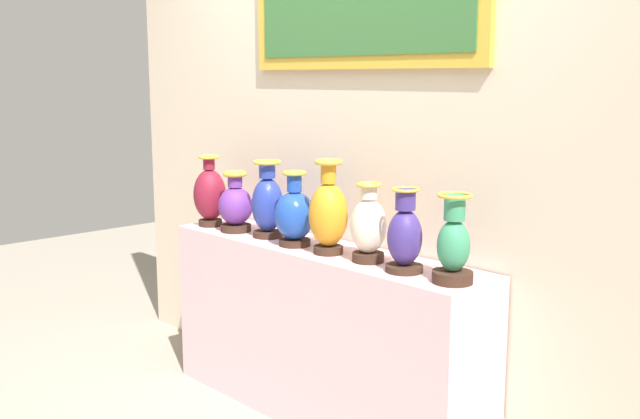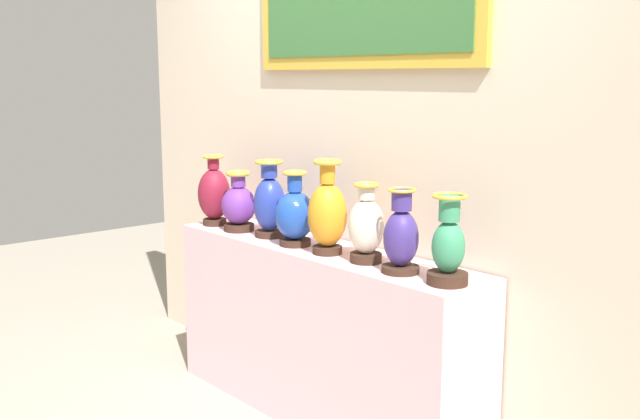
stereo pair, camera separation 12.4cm
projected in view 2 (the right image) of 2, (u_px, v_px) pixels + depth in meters
ground_plane at (320, 416)px, 3.57m from camera, size 9.54×9.54×0.00m
display_shelf at (320, 333)px, 3.49m from camera, size 1.76×0.38×0.82m
back_wall at (360, 131)px, 3.49m from camera, size 3.54×0.14×2.66m
vase_burgundy at (214, 194)px, 3.92m from camera, size 0.17×0.17×0.37m
vase_violet at (239, 205)px, 3.78m from camera, size 0.18×0.18×0.31m
vase_cobalt at (269, 203)px, 3.63m from camera, size 0.16×0.16×0.38m
vase_sapphire at (295, 215)px, 3.44m from camera, size 0.19×0.19×0.35m
vase_amber at (327, 213)px, 3.28m from camera, size 0.17×0.17×0.42m
vase_ivory at (366, 227)px, 3.13m from camera, size 0.15×0.15×0.34m
vase_indigo at (401, 237)px, 2.96m from camera, size 0.15×0.15×0.34m
vase_jade at (448, 247)px, 2.79m from camera, size 0.16×0.16×0.34m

